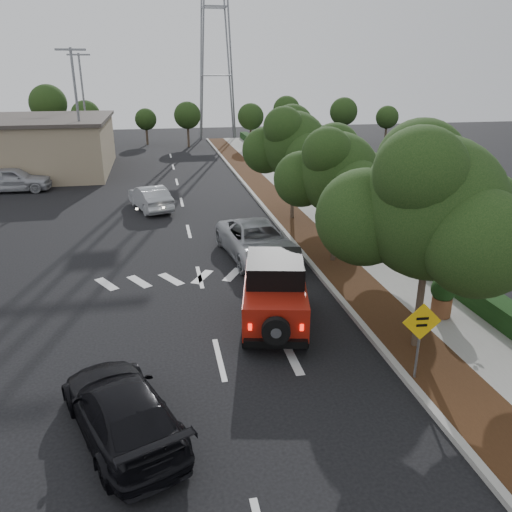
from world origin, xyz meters
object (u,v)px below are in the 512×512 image
object	(u,v)px
red_jeep	(275,291)
silver_suv_ahead	(257,241)
black_suv_oncoming	(121,409)
speed_hump_sign	(421,331)

from	to	relation	value
red_jeep	silver_suv_ahead	xyz separation A→B (m)	(0.62, 5.81, -0.34)
black_suv_oncoming	speed_hump_sign	xyz separation A→B (m)	(7.25, 0.57, 0.82)
silver_suv_ahead	black_suv_oncoming	distance (m)	11.40
red_jeep	silver_suv_ahead	world-z (taller)	red_jeep
red_jeep	silver_suv_ahead	size ratio (longest dim) A/B	0.80
red_jeep	black_suv_oncoming	size ratio (longest dim) A/B	0.98
black_suv_oncoming	speed_hump_sign	size ratio (longest dim) A/B	2.11
silver_suv_ahead	black_suv_oncoming	bearing A→B (deg)	-123.20
red_jeep	speed_hump_sign	distance (m)	4.77
speed_hump_sign	red_jeep	bearing A→B (deg)	131.39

